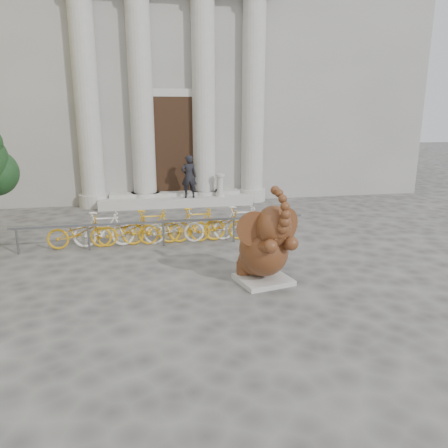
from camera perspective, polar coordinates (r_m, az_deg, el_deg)
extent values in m
plane|color=#474442|center=(8.69, -0.64, -10.36)|extent=(80.00, 80.00, 0.00)
cube|color=gray|center=(22.92, -7.97, 20.28)|extent=(22.00, 10.00, 12.00)
cube|color=black|center=(17.78, -6.57, 10.07)|extent=(2.40, 0.16, 4.00)
cylinder|color=#A8A59E|center=(17.64, -17.48, 15.01)|extent=(0.90, 0.90, 8.00)
cylinder|color=#A8A59E|center=(17.56, -10.75, 15.42)|extent=(0.90, 0.90, 8.00)
cylinder|color=#A8A59E|center=(17.75, -2.69, 15.63)|extent=(0.90, 0.90, 8.00)
cylinder|color=#A8A59E|center=(18.15, 3.81, 15.59)|extent=(0.90, 0.90, 8.00)
cube|color=#A8A59E|center=(17.56, -6.23, 3.03)|extent=(6.00, 1.20, 0.36)
cube|color=#A8A59E|center=(9.74, 5.15, -7.24)|extent=(1.29, 1.20, 0.11)
ellipsoid|color=black|center=(9.80, 4.52, -4.68)|extent=(1.09, 1.06, 0.70)
ellipsoid|color=black|center=(9.52, 5.18, -3.33)|extent=(1.32, 1.52, 1.14)
cylinder|color=black|center=(9.85, 2.58, -5.69)|extent=(0.39, 0.39, 0.28)
cylinder|color=black|center=(10.12, 5.60, -5.20)|extent=(0.39, 0.39, 0.28)
cylinder|color=black|center=(8.98, 5.22, -2.98)|extent=(0.40, 0.70, 0.44)
cylinder|color=black|center=(9.21, 7.85, -2.59)|extent=(0.40, 0.70, 0.44)
ellipsoid|color=black|center=(9.02, 6.48, -0.31)|extent=(0.88, 0.85, 0.88)
cylinder|color=black|center=(8.97, 3.99, -0.64)|extent=(0.75, 0.12, 0.75)
cylinder|color=black|center=(9.33, 8.05, -0.15)|extent=(0.67, 0.43, 0.75)
cone|color=beige|center=(8.82, 6.42, -1.84)|extent=(0.18, 0.26, 0.12)
cone|color=beige|center=(8.95, 7.88, -1.64)|extent=(0.09, 0.25, 0.12)
cube|color=slate|center=(12.14, -7.96, 0.30)|extent=(8.00, 0.06, 0.06)
cylinder|color=slate|center=(12.63, -25.38, -2.08)|extent=(0.06, 0.06, 0.70)
cylinder|color=slate|center=(12.30, -17.25, -1.73)|extent=(0.06, 0.06, 0.70)
cylinder|color=slate|center=(12.23, -7.91, -1.29)|extent=(0.06, 0.06, 0.70)
cylinder|color=slate|center=(12.49, 1.29, -0.82)|extent=(0.06, 0.06, 0.70)
cylinder|color=slate|center=(12.98, 9.07, -0.40)|extent=(0.06, 0.06, 0.70)
imported|color=orange|center=(12.53, -18.39, -0.81)|extent=(1.70, 0.50, 1.00)
imported|color=silver|center=(12.46, -15.44, -0.67)|extent=(1.66, 0.47, 1.00)
imported|color=orange|center=(12.43, -12.47, -0.53)|extent=(1.70, 0.50, 1.00)
imported|color=orange|center=(12.42, -9.49, -0.39)|extent=(1.66, 0.47, 1.00)
imported|color=silver|center=(12.45, -6.51, -0.24)|extent=(1.70, 0.50, 1.00)
imported|color=orange|center=(12.52, -3.56, -0.10)|extent=(1.66, 0.47, 1.00)
imported|color=orange|center=(12.61, -0.65, 0.05)|extent=(1.70, 0.50, 1.00)
imported|color=silver|center=(12.74, 2.22, 0.19)|extent=(1.66, 0.47, 1.00)
imported|color=black|center=(17.09, -4.60, 6.20)|extent=(0.63, 0.43, 1.66)
cylinder|color=#A8A59E|center=(17.44, -0.53, 3.83)|extent=(0.36, 0.36, 0.11)
cylinder|color=#A8A59E|center=(17.38, -0.53, 4.97)|extent=(0.25, 0.25, 0.82)
cylinder|color=#A8A59E|center=(17.32, -0.54, 6.39)|extent=(0.36, 0.36, 0.09)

